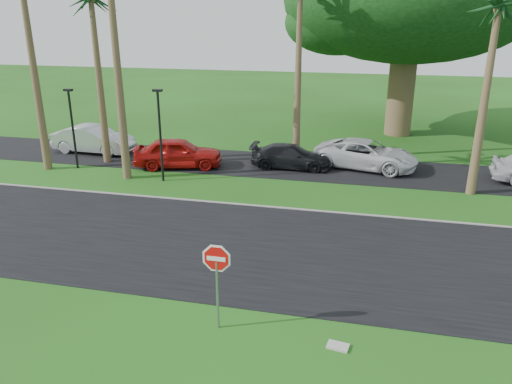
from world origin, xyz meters
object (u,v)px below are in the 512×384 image
Objects in this scene: stop_sign_near at (217,270)px; car_silver at (93,140)px; car_dark at (291,157)px; car_minivan at (366,155)px; car_red at (178,153)px.

stop_sign_near reaches higher than car_silver.
stop_sign_near reaches higher than car_dark.
stop_sign_near is 16.49m from car_minivan.
car_minivan is (10.13, 2.17, -0.05)m from car_red.
car_silver reaches higher than car_red.
stop_sign_near is 15.42m from car_red.
car_dark is (12.27, -0.42, -0.18)m from car_silver.
car_silver reaches higher than car_dark.
stop_sign_near is 0.59× the size of car_dark.
car_red is 10.36m from car_minivan.
car_minivan is at bearing -85.61° from car_silver.
car_silver is at bearing 104.71° from car_minivan.
car_silver is 16.31m from car_minivan.
car_red reaches higher than car_minivan.
car_dark is (6.09, 1.30, -0.18)m from car_red.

